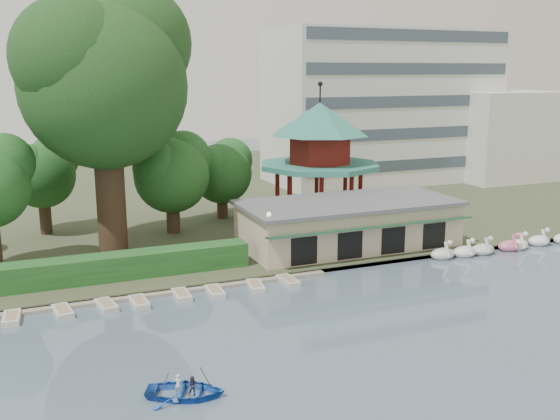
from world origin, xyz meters
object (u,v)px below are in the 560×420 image
dock (91,301)px  pavilion (319,149)px  big_tree (105,72)px  boathouse (348,223)px  rowboat_with_passengers (186,386)px

dock → pavilion: pavilion is taller
pavilion → big_tree: bearing=-169.7°
boathouse → rowboat_with_passengers: bearing=-134.8°
boathouse → big_tree: size_ratio=0.85×
boathouse → big_tree: big_tree is taller
dock → big_tree: size_ratio=1.55×
boathouse → pavilion: bearing=78.7°
dock → rowboat_with_passengers: 14.79m
rowboat_with_passengers → dock: bearing=101.3°
dock → rowboat_with_passengers: bearing=-78.7°
dock → pavilion: (24.00, 14.80, 7.36)m
pavilion → boathouse: bearing=-101.3°
pavilion → rowboat_with_passengers: (-21.11, -29.30, -6.94)m
rowboat_with_passengers → pavilion: bearing=54.2°
dock → boathouse: boathouse is taller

